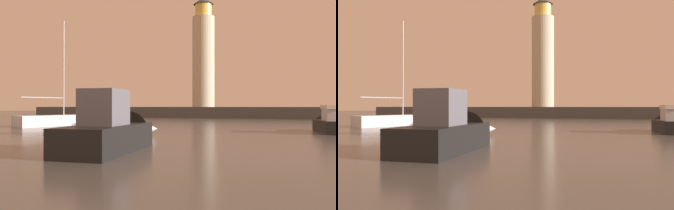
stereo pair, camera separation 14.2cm
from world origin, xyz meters
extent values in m
plane|color=#4C4742|center=(0.00, 28.53, 0.00)|extent=(220.00, 220.00, 0.00)
cube|color=#423F3D|center=(0.00, 57.06, 0.96)|extent=(71.97, 4.78, 1.92)
cylinder|color=beige|center=(-4.04, 57.06, 9.70)|extent=(3.81, 3.81, 15.55)
cylinder|color=#F2CC59|center=(-4.04, 57.06, 18.56)|extent=(2.86, 2.86, 2.18)
cone|color=#33383D|center=(-4.04, 57.06, 20.27)|extent=(3.43, 3.43, 1.24)
cube|color=black|center=(-0.70, 12.64, 0.59)|extent=(2.47, 6.05, 1.19)
cone|color=black|center=(-0.79, 16.22, 0.65)|extent=(2.29, 2.15, 2.24)
cube|color=#595960|center=(-0.69, 12.33, 1.97)|extent=(1.66, 2.07, 1.56)
cube|color=white|center=(-4.19, 20.01, 0.43)|extent=(4.85, 2.88, 0.87)
cone|color=white|center=(-1.65, 20.86, 0.48)|extent=(1.73, 1.78, 1.43)
cube|color=silver|center=(-4.55, 19.89, 1.46)|extent=(1.86, 1.46, 1.19)
cube|color=silver|center=(-4.55, 19.89, 2.27)|extent=(2.04, 1.60, 0.42)
cube|color=black|center=(10.81, 27.15, 0.47)|extent=(1.78, 4.97, 0.94)
cone|color=black|center=(10.66, 29.98, 0.52)|extent=(1.54, 1.45, 1.47)
cube|color=silver|center=(10.84, 26.42, 1.38)|extent=(1.13, 1.96, 0.87)
cube|color=silver|center=(10.84, 26.42, 1.96)|extent=(1.24, 2.15, 0.30)
cube|color=silver|center=(-14.85, 29.89, 0.55)|extent=(5.18, 8.83, 1.10)
cylinder|color=#B7B7BC|center=(-14.52, 30.69, 6.11)|extent=(0.12, 0.12, 10.03)
cylinder|color=#B7B7BC|center=(-15.42, 28.48, 2.90)|extent=(1.87, 4.46, 0.09)
camera|label=1|loc=(5.97, -1.14, 2.01)|focal=36.39mm
camera|label=2|loc=(6.11, -1.11, 2.01)|focal=36.39mm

